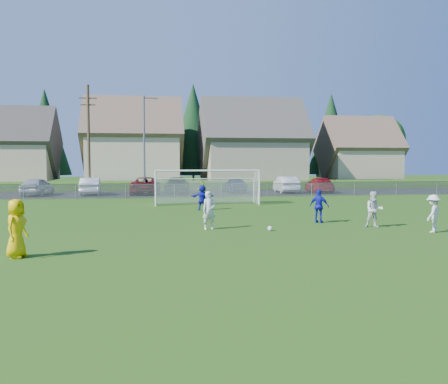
{
  "coord_description": "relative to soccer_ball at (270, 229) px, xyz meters",
  "views": [
    {
      "loc": [
        -4.07,
        -17.76,
        3.11
      ],
      "look_at": [
        0.0,
        8.0,
        1.4
      ],
      "focal_mm": 38.0,
      "sensor_mm": 36.0,
      "label": 1
    }
  ],
  "objects": [
    {
      "name": "player_blue_a",
      "position": [
        3.15,
        2.36,
        0.73
      ],
      "size": [
        1.03,
        0.93,
        1.68
      ],
      "primitive_type": "imported",
      "rotation": [
        0.0,
        0.0,
        2.47
      ],
      "color": "#1218AB",
      "rests_on": "ground"
    },
    {
      "name": "player_white_c",
      "position": [
        6.93,
        -1.47,
        0.72
      ],
      "size": [
        1.22,
        1.15,
        1.65
      ],
      "primitive_type": "imported",
      "rotation": [
        0.0,
        0.0,
        3.82
      ],
      "color": "silver",
      "rests_on": "ground"
    },
    {
      "name": "utility_pole",
      "position": [
        -10.71,
        24.44,
        5.04
      ],
      "size": [
        1.6,
        0.26,
        10.0
      ],
      "color": "#473321",
      "rests_on": "ground"
    },
    {
      "name": "soccer_goal",
      "position": [
        -1.21,
        13.49,
        1.52
      ],
      "size": [
        7.42,
        1.9,
        2.5
      ],
      "color": "white",
      "rests_on": "ground"
    },
    {
      "name": "car_b",
      "position": [
        -10.63,
        24.59,
        0.68
      ],
      "size": [
        1.88,
        4.85,
        1.58
      ],
      "primitive_type": "imported",
      "rotation": [
        0.0,
        0.0,
        3.19
      ],
      "color": "white",
      "rests_on": "ground"
    },
    {
      "name": "car_f",
      "position": [
        7.96,
        24.54,
        0.68
      ],
      "size": [
        1.96,
        4.91,
        1.59
      ],
      "primitive_type": "imported",
      "rotation": [
        0.0,
        0.0,
        3.08
      ],
      "color": "silver",
      "rests_on": "ground"
    },
    {
      "name": "car_a",
      "position": [
        -15.3,
        24.44,
        0.7
      ],
      "size": [
        2.45,
        4.92,
        1.61
      ],
      "primitive_type": "imported",
      "rotation": [
        0.0,
        0.0,
        3.02
      ],
      "color": "#A3A6AA",
      "rests_on": "ground"
    },
    {
      "name": "chainlink_fence",
      "position": [
        -1.21,
        19.44,
        0.52
      ],
      "size": [
        52.06,
        0.06,
        1.2
      ],
      "color": "gray",
      "rests_on": "ground"
    },
    {
      "name": "soccer_ball",
      "position": [
        0.0,
        0.0,
        0.0
      ],
      "size": [
        0.22,
        0.22,
        0.22
      ],
      "primitive_type": "sphere",
      "color": "white",
      "rests_on": "ground"
    },
    {
      "name": "player_white_a",
      "position": [
        -2.61,
        0.95,
        0.76
      ],
      "size": [
        0.72,
        0.56,
        1.74
      ],
      "primitive_type": "imported",
      "rotation": [
        0.0,
        0.0,
        0.25
      ],
      "color": "silver",
      "rests_on": "ground"
    },
    {
      "name": "streetlight",
      "position": [
        -5.66,
        23.44,
        4.73
      ],
      "size": [
        1.38,
        0.18,
        9.0
      ],
      "color": "slate",
      "rests_on": "ground"
    },
    {
      "name": "grass_embankment",
      "position": [
        -1.21,
        32.44,
        0.29
      ],
      "size": [
        70.0,
        6.0,
        0.8
      ],
      "primitive_type": "cube",
      "color": "#1E420F",
      "rests_on": "ground"
    },
    {
      "name": "goalkeeper",
      "position": [
        -1.57,
        12.94,
        0.73
      ],
      "size": [
        0.63,
        0.44,
        1.68
      ],
      "primitive_type": "imported",
      "rotation": [
        0.0,
        0.0,
        3.08
      ],
      "color": "#BCE31A",
      "rests_on": "ground"
    },
    {
      "name": "player_blue_b",
      "position": [
        -1.97,
        9.49,
        0.69
      ],
      "size": [
        1.54,
        0.69,
        1.6
      ],
      "primitive_type": "imported",
      "rotation": [
        0.0,
        0.0,
        2.99
      ],
      "color": "#1218AB",
      "rests_on": "ground"
    },
    {
      "name": "car_e",
      "position": [
        2.94,
        24.82,
        0.64
      ],
      "size": [
        1.94,
        4.46,
        1.5
      ],
      "primitive_type": "imported",
      "rotation": [
        0.0,
        0.0,
        3.18
      ],
      "color": "#181751",
      "rests_on": "ground"
    },
    {
      "name": "tree_row",
      "position": [
        -0.17,
        46.18,
        6.8
      ],
      "size": [
        65.98,
        12.36,
        13.8
      ],
      "color": "#382616",
      "rests_on": "ground"
    },
    {
      "name": "houses_row",
      "position": [
        0.76,
        39.9,
        7.22
      ],
      "size": [
        53.9,
        11.45,
        13.27
      ],
      "color": "tan",
      "rests_on": "ground"
    },
    {
      "name": "car_d",
      "position": [
        -2.68,
        24.61,
        0.67
      ],
      "size": [
        2.78,
        5.6,
        1.56
      ],
      "primitive_type": "imported",
      "rotation": [
        0.0,
        0.0,
        3.03
      ],
      "color": "black",
      "rests_on": "ground"
    },
    {
      "name": "player_white_b",
      "position": [
        5.1,
        0.37,
        0.73
      ],
      "size": [
        0.97,
        0.86,
        1.69
      ],
      "primitive_type": "imported",
      "rotation": [
        0.0,
        0.0,
        -0.3
      ],
      "color": "silver",
      "rests_on": "ground"
    },
    {
      "name": "ground",
      "position": [
        -1.21,
        -2.56,
        -0.11
      ],
      "size": [
        160.0,
        160.0,
        0.0
      ],
      "primitive_type": "plane",
      "color": "#193D0C",
      "rests_on": "ground"
    },
    {
      "name": "car_c",
      "position": [
        -5.63,
        24.62,
        0.69
      ],
      "size": [
        2.85,
        5.87,
        1.61
      ],
      "primitive_type": "imported",
      "rotation": [
        0.0,
        0.0,
        3.11
      ],
      "color": "#540910",
      "rests_on": "ground"
    },
    {
      "name": "car_g",
      "position": [
        11.39,
        24.53,
        0.62
      ],
      "size": [
        2.55,
        5.24,
        1.47
      ],
      "primitive_type": "imported",
      "rotation": [
        0.0,
        0.0,
        3.04
      ],
      "color": "maroon",
      "rests_on": "ground"
    },
    {
      "name": "asphalt_lot",
      "position": [
        -1.21,
        24.94,
        -0.1
      ],
      "size": [
        60.0,
        60.0,
        0.0
      ],
      "primitive_type": "plane",
      "color": "black",
      "rests_on": "ground"
    },
    {
      "name": "referee",
      "position": [
        -9.52,
        -4.37,
        0.84
      ],
      "size": [
        0.83,
        1.06,
        1.9
      ],
      "primitive_type": "imported",
      "rotation": [
        0.0,
        0.0,
        1.3
      ],
      "color": "#F5C104",
      "rests_on": "ground"
    }
  ]
}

